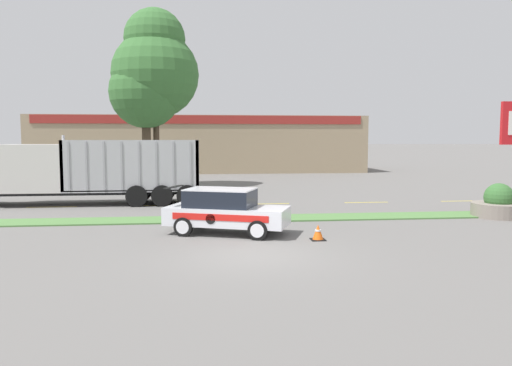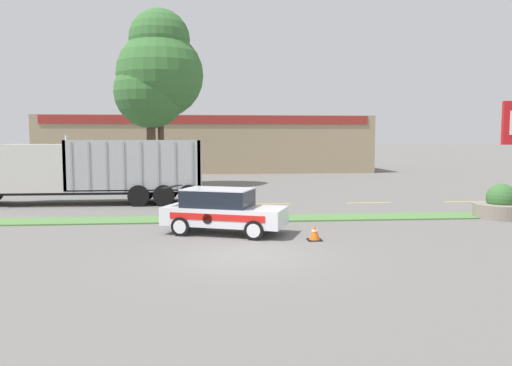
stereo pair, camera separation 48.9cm
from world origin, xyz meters
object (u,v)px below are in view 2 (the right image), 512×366
object	(u,v)px
stone_planter	(501,206)
traffic_cone	(315,233)
rally_car	(223,210)
dump_truck_lead	(61,173)

from	to	relation	value
stone_planter	traffic_cone	size ratio (longest dim) A/B	4.30
traffic_cone	rally_car	bearing A→B (deg)	153.82
dump_truck_lead	rally_car	xyz separation A→B (m)	(8.15, -8.80, -0.77)
dump_truck_lead	rally_car	bearing A→B (deg)	-47.21
rally_car	stone_planter	bearing A→B (deg)	11.88
stone_planter	rally_car	bearing A→B (deg)	-168.12
dump_truck_lead	traffic_cone	bearing A→B (deg)	-42.62
traffic_cone	stone_planter	bearing A→B (deg)	24.13
rally_car	stone_planter	size ratio (longest dim) A/B	2.06
rally_car	traffic_cone	xyz separation A→B (m)	(3.04, -1.49, -0.58)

